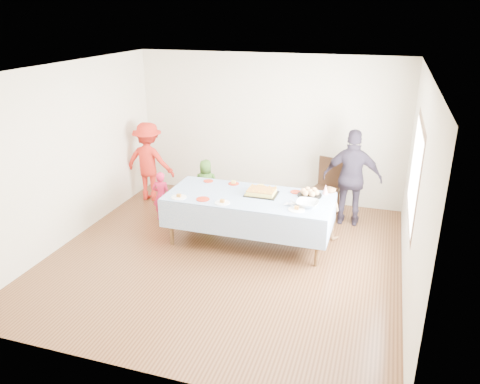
# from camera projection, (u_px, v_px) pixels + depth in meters

# --- Properties ---
(ground) EXTENTS (5.00, 5.00, 0.00)m
(ground) POSITION_uv_depth(u_px,v_px,m) (225.00, 256.00, 6.92)
(ground) COLOR #472814
(ground) RESTS_ON ground
(room_walls) EXTENTS (5.04, 5.04, 2.72)m
(room_walls) POSITION_uv_depth(u_px,v_px,m) (227.00, 140.00, 6.27)
(room_walls) COLOR beige
(room_walls) RESTS_ON ground
(party_table) EXTENTS (2.50, 1.10, 0.78)m
(party_table) POSITION_uv_depth(u_px,v_px,m) (249.00, 199.00, 7.08)
(party_table) COLOR brown
(party_table) RESTS_ON ground
(birthday_cake) EXTENTS (0.48, 0.37, 0.09)m
(birthday_cake) POSITION_uv_depth(u_px,v_px,m) (261.00, 192.00, 7.09)
(birthday_cake) COLOR black
(birthday_cake) RESTS_ON party_table
(rolls_tray) EXTENTS (0.37, 0.37, 0.11)m
(rolls_tray) POSITION_uv_depth(u_px,v_px,m) (310.00, 193.00, 7.04)
(rolls_tray) COLOR black
(rolls_tray) RESTS_ON party_table
(punch_bowl) EXTENTS (0.33, 0.33, 0.08)m
(punch_bowl) POSITION_uv_depth(u_px,v_px,m) (307.00, 204.00, 6.67)
(punch_bowl) COLOR silver
(punch_bowl) RESTS_ON party_table
(party_hat) EXTENTS (0.09, 0.09, 0.16)m
(party_hat) POSITION_uv_depth(u_px,v_px,m) (326.00, 189.00, 7.09)
(party_hat) COLOR white
(party_hat) RESTS_ON party_table
(fork_pile) EXTENTS (0.24, 0.18, 0.07)m
(fork_pile) POSITION_uv_depth(u_px,v_px,m) (292.00, 204.00, 6.68)
(fork_pile) COLOR white
(fork_pile) RESTS_ON party_table
(plate_red_far_a) EXTENTS (0.16, 0.16, 0.01)m
(plate_red_far_a) POSITION_uv_depth(u_px,v_px,m) (208.00, 181.00, 7.65)
(plate_red_far_a) COLOR red
(plate_red_far_a) RESTS_ON party_table
(plate_red_far_b) EXTENTS (0.17, 0.17, 0.01)m
(plate_red_far_b) POSITION_uv_depth(u_px,v_px,m) (234.00, 184.00, 7.53)
(plate_red_far_b) COLOR red
(plate_red_far_b) RESTS_ON party_table
(plate_red_far_c) EXTENTS (0.18, 0.18, 0.01)m
(plate_red_far_c) POSITION_uv_depth(u_px,v_px,m) (261.00, 187.00, 7.37)
(plate_red_far_c) COLOR red
(plate_red_far_c) RESTS_ON party_table
(plate_red_far_d) EXTENTS (0.17, 0.17, 0.01)m
(plate_red_far_d) POSITION_uv_depth(u_px,v_px,m) (296.00, 192.00, 7.19)
(plate_red_far_d) COLOR red
(plate_red_far_d) RESTS_ON party_table
(plate_red_near) EXTENTS (0.20, 0.20, 0.01)m
(plate_red_near) POSITION_uv_depth(u_px,v_px,m) (203.00, 199.00, 6.92)
(plate_red_near) COLOR red
(plate_red_near) RESTS_ON party_table
(plate_white_left) EXTENTS (0.23, 0.23, 0.01)m
(plate_white_left) POSITION_uv_depth(u_px,v_px,m) (179.00, 197.00, 6.99)
(plate_white_left) COLOR white
(plate_white_left) RESTS_ON party_table
(plate_white_mid) EXTENTS (0.22, 0.22, 0.01)m
(plate_white_mid) POSITION_uv_depth(u_px,v_px,m) (222.00, 203.00, 6.79)
(plate_white_mid) COLOR white
(plate_white_mid) RESTS_ON party_table
(plate_white_right) EXTENTS (0.24, 0.24, 0.01)m
(plate_white_right) POSITION_uv_depth(u_px,v_px,m) (297.00, 210.00, 6.56)
(plate_white_right) COLOR white
(plate_white_right) RESTS_ON party_table
(dining_chair) EXTENTS (0.54, 0.54, 1.01)m
(dining_chair) POSITION_uv_depth(u_px,v_px,m) (327.00, 184.00, 8.17)
(dining_chair) COLOR black
(dining_chair) RESTS_ON ground
(toddler_left) EXTENTS (0.34, 0.25, 0.87)m
(toddler_left) POSITION_uv_depth(u_px,v_px,m) (161.00, 196.00, 7.97)
(toddler_left) COLOR #C8193E
(toddler_left) RESTS_ON ground
(toddler_mid) EXTENTS (0.51, 0.41, 0.91)m
(toddler_mid) POSITION_uv_depth(u_px,v_px,m) (206.00, 184.00, 8.48)
(toddler_mid) COLOR #3B6923
(toddler_mid) RESTS_ON ground
(toddler_right) EXTENTS (0.48, 0.42, 0.86)m
(toddler_right) POSITION_uv_depth(u_px,v_px,m) (328.00, 212.00, 7.36)
(toddler_right) COLOR tan
(toddler_right) RESTS_ON ground
(adult_left) EXTENTS (0.98, 0.59, 1.49)m
(adult_left) POSITION_uv_depth(u_px,v_px,m) (149.00, 162.00, 8.76)
(adult_left) COLOR red
(adult_left) RESTS_ON ground
(adult_right) EXTENTS (0.96, 0.41, 1.63)m
(adult_right) POSITION_uv_depth(u_px,v_px,m) (352.00, 178.00, 7.68)
(adult_right) COLOR #2B2431
(adult_right) RESTS_ON ground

